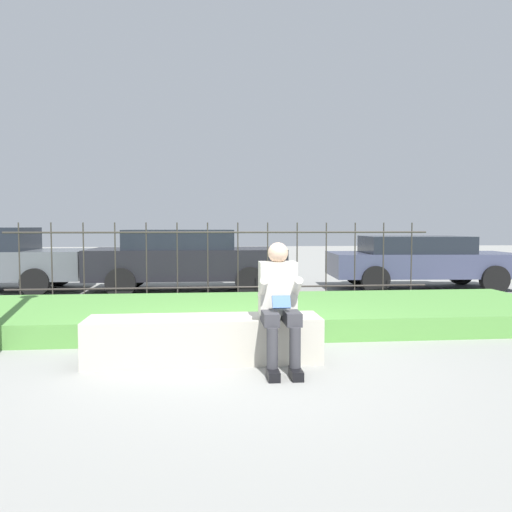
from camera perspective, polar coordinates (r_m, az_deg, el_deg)
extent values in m
plane|color=gray|center=(5.48, -2.43, -11.86)|extent=(60.00, 60.00, 0.00)
cube|color=#B7B2A3|center=(5.42, -5.92, -9.45)|extent=(2.48, 0.57, 0.48)
cube|color=gray|center=(5.47, -5.90, -11.49)|extent=(2.38, 0.52, 0.08)
cube|color=black|center=(4.85, 1.96, -13.38)|extent=(0.11, 0.26, 0.09)
cylinder|color=#38383D|center=(4.84, 1.87, -10.46)|extent=(0.11, 0.11, 0.39)
cube|color=#38383D|center=(4.99, 1.56, -7.04)|extent=(0.15, 0.42, 0.13)
cube|color=black|center=(4.88, 4.59, -13.27)|extent=(0.11, 0.26, 0.09)
cylinder|color=#38383D|center=(4.87, 4.48, -10.37)|extent=(0.11, 0.11, 0.39)
cube|color=#38383D|center=(5.02, 4.07, -6.98)|extent=(0.15, 0.42, 0.13)
cube|color=beige|center=(5.17, 2.49, -3.64)|extent=(0.38, 0.24, 0.54)
sphere|color=#DBB293|center=(5.12, 2.53, 0.38)|extent=(0.21, 0.21, 0.21)
cylinder|color=beige|center=(4.99, 0.80, -3.67)|extent=(0.08, 0.29, 0.24)
cylinder|color=beige|center=(5.04, 4.68, -3.61)|extent=(0.08, 0.29, 0.24)
cube|color=#335689|center=(4.93, 2.91, -5.28)|extent=(0.18, 0.09, 0.13)
cube|color=#569342|center=(7.45, -3.31, -6.63)|extent=(9.84, 2.69, 0.29)
cylinder|color=#332D28|center=(9.35, -3.79, -3.59)|extent=(7.84, 0.03, 0.03)
cylinder|color=#332D28|center=(9.28, -3.82, 2.72)|extent=(7.84, 0.03, 0.03)
cylinder|color=#332D28|center=(9.89, -25.41, -0.90)|extent=(0.02, 0.02, 1.51)
cylinder|color=#332D28|center=(9.71, -22.30, -0.89)|extent=(0.02, 0.02, 1.51)
cylinder|color=#332D28|center=(9.56, -19.08, -0.89)|extent=(0.02, 0.02, 1.51)
cylinder|color=#332D28|center=(9.45, -15.78, -0.88)|extent=(0.02, 0.02, 1.51)
cylinder|color=#332D28|center=(9.37, -12.40, -0.86)|extent=(0.02, 0.02, 1.51)
cylinder|color=#332D28|center=(9.32, -8.98, -0.85)|extent=(0.02, 0.02, 1.51)
cylinder|color=#332D28|center=(9.30, -5.53, -0.83)|extent=(0.02, 0.02, 1.51)
cylinder|color=#332D28|center=(9.32, -2.08, -0.81)|extent=(0.02, 0.02, 1.51)
cylinder|color=#332D28|center=(9.37, 1.34, -0.78)|extent=(0.02, 0.02, 1.51)
cylinder|color=#332D28|center=(9.45, 4.71, -0.76)|extent=(0.02, 0.02, 1.51)
cylinder|color=#332D28|center=(9.57, 8.02, -0.73)|extent=(0.02, 0.02, 1.51)
cylinder|color=#332D28|center=(9.72, 11.23, -0.70)|extent=(0.02, 0.02, 1.51)
cylinder|color=#332D28|center=(9.89, 14.34, -0.67)|extent=(0.02, 0.02, 1.51)
cylinder|color=#332D28|center=(10.10, 17.33, -0.63)|extent=(0.02, 0.02, 1.51)
cylinder|color=black|center=(11.22, -23.94, -2.76)|extent=(0.59, 0.21, 0.58)
cylinder|color=black|center=(12.94, -21.61, -1.92)|extent=(0.59, 0.21, 0.58)
cube|color=black|center=(11.13, -7.79, -0.80)|extent=(4.22, 1.85, 0.64)
cube|color=black|center=(11.11, -8.68, 1.92)|extent=(2.33, 1.62, 0.42)
cylinder|color=black|center=(10.29, -0.70, -2.92)|extent=(0.61, 0.20, 0.61)
cylinder|color=black|center=(12.06, -1.38, -1.98)|extent=(0.61, 0.20, 0.61)
cylinder|color=black|center=(10.41, -15.20, -2.96)|extent=(0.61, 0.20, 0.61)
cylinder|color=black|center=(12.17, -13.75, -2.03)|extent=(0.61, 0.20, 0.61)
cube|color=#383D56|center=(12.08, 18.37, -0.90)|extent=(4.27, 1.98, 0.53)
cube|color=black|center=(12.00, 17.67, 1.27)|extent=(2.39, 1.65, 0.38)
cylinder|color=black|center=(11.86, 25.61, -2.43)|extent=(0.62, 0.24, 0.60)
cylinder|color=black|center=(13.36, 22.33, -1.73)|extent=(0.62, 0.24, 0.60)
cylinder|color=black|center=(10.92, 13.48, -2.66)|extent=(0.62, 0.24, 0.60)
cylinder|color=black|center=(12.53, 11.48, -1.86)|extent=(0.62, 0.24, 0.60)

